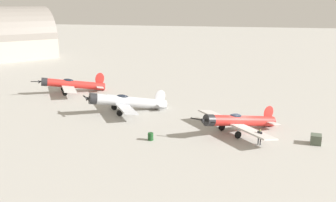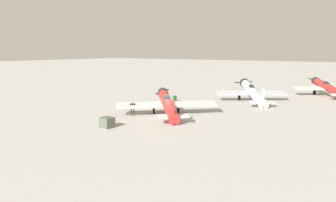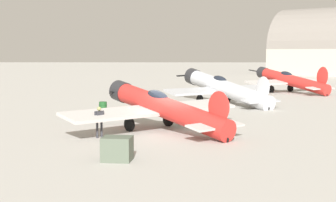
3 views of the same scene
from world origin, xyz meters
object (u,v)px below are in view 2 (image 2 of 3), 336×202
object	(u,v)px
ground_crew_mechanic	(133,107)
fuel_drum	(175,99)
airplane_mid_apron	(252,92)
airplane_far_line	(327,87)
equipment_crate	(107,122)
airplane_foreground	(167,104)

from	to	relation	value
ground_crew_mechanic	fuel_drum	world-z (taller)	ground_crew_mechanic
airplane_mid_apron	fuel_drum	xyz separation A→B (m)	(-6.30, 9.80, -1.03)
airplane_mid_apron	ground_crew_mechanic	xyz separation A→B (m)	(-17.77, 8.36, -0.42)
airplane_far_line	equipment_crate	distance (m)	39.35
airplane_far_line	fuel_drum	bearing A→B (deg)	102.34
fuel_drum	airplane_mid_apron	bearing A→B (deg)	-57.24
airplane_foreground	fuel_drum	distance (m)	10.25
airplane_mid_apron	airplane_far_line	xyz separation A→B (m)	(12.67, -8.62, 0.00)
airplane_foreground	fuel_drum	xyz separation A→B (m)	(9.03, 4.75, -0.98)
ground_crew_mechanic	fuel_drum	distance (m)	11.57
ground_crew_mechanic	airplane_mid_apron	bearing A→B (deg)	-73.18
airplane_far_line	ground_crew_mechanic	distance (m)	34.85
ground_crew_mechanic	equipment_crate	xyz separation A→B (m)	(-5.79, -1.62, -0.51)
airplane_mid_apron	equipment_crate	world-z (taller)	airplane_mid_apron
airplane_foreground	equipment_crate	bearing A→B (deg)	126.37
ground_crew_mechanic	fuel_drum	xyz separation A→B (m)	(11.46, 1.44, -0.61)
airplane_mid_apron	ground_crew_mechanic	world-z (taller)	airplane_mid_apron
airplane_mid_apron	fuel_drum	world-z (taller)	airplane_mid_apron
ground_crew_mechanic	equipment_crate	distance (m)	6.03
airplane_foreground	airplane_far_line	distance (m)	31.16
airplane_mid_apron	fuel_drum	size ratio (longest dim) A/B	13.04
ground_crew_mechanic	equipment_crate	bearing A→B (deg)	147.67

